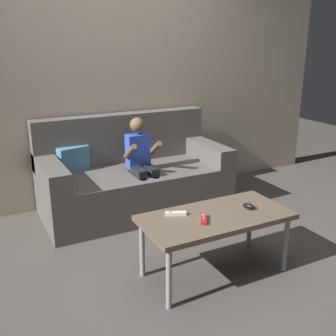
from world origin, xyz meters
The scene contains 8 objects.
ground_plane centered at (0.00, 0.00, 0.00)m, with size 9.85×9.85×0.00m, color #4C4742.
wall_back centered at (0.00, 1.61, 1.25)m, with size 4.93×0.05×2.50m, color #B2A38E.
couch centered at (0.03, 1.22, 0.30)m, with size 1.72×0.80×0.88m.
person_seated_on_couch centered at (0.04, 1.04, 0.52)m, with size 0.29×0.35×0.90m.
coffee_table centered at (0.09, -0.09, 0.40)m, with size 1.01×0.50×0.44m.
game_remote_red_near_edge centered at (-0.04, -0.13, 0.46)m, with size 0.10×0.14×0.03m.
nunchuk_black centered at (0.34, -0.11, 0.47)m, with size 0.07×0.10×0.05m.
game_remote_white_far_corner centered at (-0.16, 0.02, 0.46)m, with size 0.14×0.09×0.03m.
Camera 1 is at (-1.32, -2.13, 1.56)m, focal length 42.92 mm.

